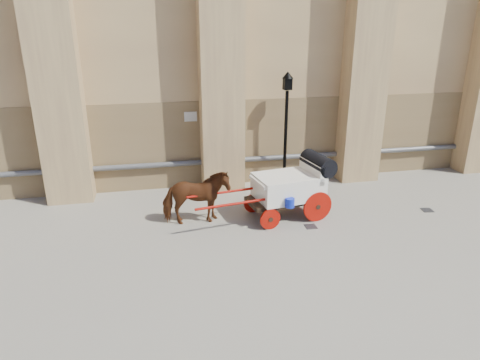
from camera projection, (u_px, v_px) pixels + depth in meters
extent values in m
plane|color=slate|center=(280.00, 231.00, 11.91)|extent=(90.00, 90.00, 0.00)
cube|color=olive|center=(301.00, 138.00, 15.59)|extent=(44.00, 0.35, 3.00)
cylinder|color=#59595B|center=(302.00, 156.00, 15.55)|extent=(42.00, 0.18, 0.18)
cube|color=beige|center=(191.00, 117.00, 14.32)|extent=(0.42, 0.04, 0.32)
imported|color=#5E3012|center=(196.00, 198.00, 12.08)|extent=(0.86, 1.88, 1.59)
cube|color=black|center=(285.00, 199.00, 12.61)|extent=(2.33, 1.33, 0.12)
cube|color=white|center=(288.00, 186.00, 12.50)|extent=(2.07, 1.53, 0.70)
cube|color=white|center=(312.00, 170.00, 12.61)|extent=(0.34, 1.26, 0.55)
cube|color=white|center=(262.00, 182.00, 12.13)|extent=(0.52, 1.14, 0.10)
cylinder|color=black|center=(318.00, 163.00, 12.61)|extent=(0.75, 1.32, 0.56)
cylinder|color=#A00D05|center=(318.00, 207.00, 12.34)|extent=(0.90, 0.20, 0.90)
cylinder|color=#A00D05|center=(297.00, 192.00, 13.43)|extent=(0.90, 0.20, 0.90)
cylinder|color=#A00D05|center=(270.00, 219.00, 11.90)|extent=(0.60, 0.15, 0.60)
cylinder|color=#A00D05|center=(253.00, 203.00, 12.99)|extent=(0.60, 0.15, 0.60)
cylinder|color=#A00D05|center=(238.00, 203.00, 11.56)|extent=(2.38, 0.44, 0.07)
cylinder|color=#A00D05|center=(227.00, 192.00, 12.35)|extent=(2.38, 0.44, 0.07)
cylinder|color=#1129C4|center=(290.00, 203.00, 11.86)|extent=(0.26, 0.26, 0.26)
cylinder|color=black|center=(285.00, 140.00, 14.65)|extent=(0.11, 0.11, 3.35)
cone|color=black|center=(284.00, 181.00, 15.17)|extent=(0.33, 0.33, 0.33)
cube|color=black|center=(287.00, 84.00, 14.00)|extent=(0.26, 0.26, 0.39)
cone|color=black|center=(288.00, 75.00, 13.91)|extent=(0.37, 0.37, 0.22)
cube|color=black|center=(311.00, 226.00, 12.13)|extent=(0.33, 0.33, 0.01)
cube|color=black|center=(427.00, 210.00, 13.20)|extent=(0.36, 0.36, 0.01)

